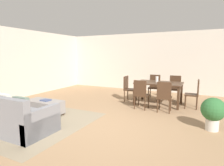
# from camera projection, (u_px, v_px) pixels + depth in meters

# --- Properties ---
(ground_plane) EXTENTS (10.80, 10.80, 0.00)m
(ground_plane) POSITION_uv_depth(u_px,v_px,m) (104.00, 126.00, 4.49)
(ground_plane) COLOR #9E7A56
(wall_back) EXTENTS (9.00, 0.12, 2.70)m
(wall_back) POSITION_uv_depth(u_px,v_px,m) (155.00, 62.00, 8.72)
(wall_back) COLOR beige
(wall_back) RESTS_ON ground_plane
(wall_left) EXTENTS (0.12, 11.00, 2.70)m
(wall_left) POSITION_uv_depth(u_px,v_px,m) (0.00, 64.00, 6.70)
(wall_left) COLOR beige
(wall_left) RESTS_ON ground_plane
(area_rug) EXTENTS (3.00, 2.80, 0.01)m
(area_rug) POSITION_uv_depth(u_px,v_px,m) (29.00, 121.00, 4.83)
(area_rug) COLOR gray
(area_rug) RESTS_ON ground_plane
(couch) EXTENTS (2.20, 0.95, 0.86)m
(couch) POSITION_uv_depth(u_px,v_px,m) (7.00, 117.00, 4.24)
(couch) COLOR gray
(couch) RESTS_ON ground_plane
(ottoman_table) EXTENTS (1.07, 0.52, 0.42)m
(ottoman_table) POSITION_uv_depth(u_px,v_px,m) (44.00, 107.00, 5.30)
(ottoman_table) COLOR gray
(ottoman_table) RESTS_ON ground_plane
(dining_table) EXTENTS (1.52, 0.98, 0.76)m
(dining_table) POSITION_uv_depth(u_px,v_px,m) (159.00, 85.00, 6.41)
(dining_table) COLOR #422B1C
(dining_table) RESTS_ON ground_plane
(dining_chair_near_left) EXTENTS (0.42, 0.42, 0.92)m
(dining_chair_near_left) POSITION_uv_depth(u_px,v_px,m) (141.00, 93.00, 5.82)
(dining_chair_near_left) COLOR #422B1C
(dining_chair_near_left) RESTS_ON ground_plane
(dining_chair_near_right) EXTENTS (0.42, 0.42, 0.92)m
(dining_chair_near_right) POSITION_uv_depth(u_px,v_px,m) (164.00, 95.00, 5.48)
(dining_chair_near_right) COLOR #422B1C
(dining_chair_near_right) RESTS_ON ground_plane
(dining_chair_far_left) EXTENTS (0.42, 0.42, 0.92)m
(dining_chair_far_left) POSITION_uv_depth(u_px,v_px,m) (154.00, 85.00, 7.31)
(dining_chair_far_left) COLOR #422B1C
(dining_chair_far_left) RESTS_ON ground_plane
(dining_chair_far_right) EXTENTS (0.41, 0.41, 0.92)m
(dining_chair_far_right) POSITION_uv_depth(u_px,v_px,m) (175.00, 87.00, 7.00)
(dining_chair_far_right) COLOR #422B1C
(dining_chair_far_right) RESTS_ON ground_plane
(dining_chair_head_east) EXTENTS (0.42, 0.42, 0.92)m
(dining_chair_head_east) POSITION_uv_depth(u_px,v_px,m) (195.00, 92.00, 5.92)
(dining_chair_head_east) COLOR #422B1C
(dining_chair_head_east) RESTS_ON ground_plane
(dining_chair_head_west) EXTENTS (0.41, 0.41, 0.92)m
(dining_chair_head_west) POSITION_uv_depth(u_px,v_px,m) (128.00, 87.00, 6.88)
(dining_chair_head_west) COLOR #422B1C
(dining_chair_head_west) RESTS_ON ground_plane
(vase_centerpiece) EXTENTS (0.10, 0.10, 0.20)m
(vase_centerpiece) POSITION_uv_depth(u_px,v_px,m) (157.00, 79.00, 6.44)
(vase_centerpiece) COLOR silver
(vase_centerpiece) RESTS_ON dining_table
(book_on_ottoman) EXTENTS (0.26, 0.21, 0.03)m
(book_on_ottoman) POSITION_uv_depth(u_px,v_px,m) (46.00, 100.00, 5.24)
(book_on_ottoman) COLOR #3F4C72
(book_on_ottoman) RESTS_ON ottoman_table
(potted_plant) EXTENTS (0.53, 0.53, 0.75)m
(potted_plant) POSITION_uv_depth(u_px,v_px,m) (213.00, 111.00, 4.18)
(potted_plant) COLOR beige
(potted_plant) RESTS_ON ground_plane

